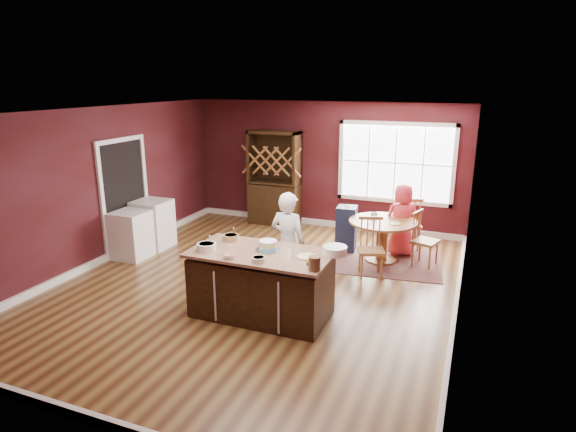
# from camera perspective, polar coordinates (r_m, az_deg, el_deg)

# --- Properties ---
(room_shell) EXTENTS (7.00, 7.00, 7.00)m
(room_shell) POSITION_cam_1_polar(r_m,az_deg,el_deg) (7.26, -3.86, 1.61)
(room_shell) COLOR brown
(room_shell) RESTS_ON ground
(window) EXTENTS (2.36, 0.10, 1.66)m
(window) POSITION_cam_1_polar(r_m,az_deg,el_deg) (10.07, 12.61, 6.16)
(window) COLOR white
(window) RESTS_ON room_shell
(doorway) EXTENTS (0.08, 1.26, 2.13)m
(doorway) POSITION_cam_1_polar(r_m,az_deg,el_deg) (9.43, -18.73, 2.10)
(doorway) COLOR white
(doorway) RESTS_ON room_shell
(kitchen_island) EXTENTS (1.90, 1.00, 0.92)m
(kitchen_island) POSITION_cam_1_polar(r_m,az_deg,el_deg) (6.63, -3.16, -8.16)
(kitchen_island) COLOR black
(kitchen_island) RESTS_ON ground
(dining_table) EXTENTS (1.19, 1.19, 0.75)m
(dining_table) POSITION_cam_1_polar(r_m,az_deg,el_deg) (8.66, 11.12, -1.91)
(dining_table) COLOR brown
(dining_table) RESTS_ON ground
(baker) EXTENTS (0.63, 0.46, 1.58)m
(baker) POSITION_cam_1_polar(r_m,az_deg,el_deg) (7.14, 0.02, -3.32)
(baker) COLOR silver
(baker) RESTS_ON ground
(layer_cake) EXTENTS (0.34, 0.34, 0.14)m
(layer_cake) POSITION_cam_1_polar(r_m,az_deg,el_deg) (6.47, -2.40, -3.51)
(layer_cake) COLOR white
(layer_cake) RESTS_ON kitchen_island
(bowl_blue) EXTENTS (0.26, 0.26, 0.10)m
(bowl_blue) POSITION_cam_1_polar(r_m,az_deg,el_deg) (6.56, -9.62, -3.63)
(bowl_blue) COLOR silver
(bowl_blue) RESTS_ON kitchen_island
(bowl_yellow) EXTENTS (0.22, 0.22, 0.08)m
(bowl_yellow) POSITION_cam_1_polar(r_m,az_deg,el_deg) (6.92, -6.78, -2.55)
(bowl_yellow) COLOR olive
(bowl_yellow) RESTS_ON kitchen_island
(bowl_pink) EXTENTS (0.16, 0.16, 0.06)m
(bowl_pink) POSITION_cam_1_polar(r_m,az_deg,el_deg) (6.24, -7.06, -4.79)
(bowl_pink) COLOR silver
(bowl_pink) RESTS_ON kitchen_island
(bowl_olive) EXTENTS (0.18, 0.18, 0.07)m
(bowl_olive) POSITION_cam_1_polar(r_m,az_deg,el_deg) (6.09, -3.51, -5.18)
(bowl_olive) COLOR white
(bowl_olive) RESTS_ON kitchen_island
(drinking_glass) EXTENTS (0.07, 0.07, 0.13)m
(drinking_glass) POSITION_cam_1_polar(r_m,az_deg,el_deg) (6.23, 0.44, -4.29)
(drinking_glass) COLOR white
(drinking_glass) RESTS_ON kitchen_island
(dinner_plate) EXTENTS (0.25, 0.25, 0.02)m
(dinner_plate) POSITION_cam_1_polar(r_m,az_deg,el_deg) (6.25, 2.23, -4.82)
(dinner_plate) COLOR beige
(dinner_plate) RESTS_ON kitchen_island
(white_tub) EXTENTS (0.32, 0.32, 0.11)m
(white_tub) POSITION_cam_1_polar(r_m,az_deg,el_deg) (6.36, 5.57, -4.07)
(white_tub) COLOR silver
(white_tub) RESTS_ON kitchen_island
(stoneware_crock) EXTENTS (0.15, 0.15, 0.17)m
(stoneware_crock) POSITION_cam_1_polar(r_m,az_deg,el_deg) (5.81, 3.15, -5.64)
(stoneware_crock) COLOR brown
(stoneware_crock) RESTS_ON kitchen_island
(toy_figurine) EXTENTS (0.05, 0.05, 0.09)m
(toy_figurine) POSITION_cam_1_polar(r_m,az_deg,el_deg) (5.98, 2.46, -5.43)
(toy_figurine) COLOR #FAF508
(toy_figurine) RESTS_ON kitchen_island
(rug) EXTENTS (2.27, 1.85, 0.01)m
(rug) POSITION_cam_1_polar(r_m,az_deg,el_deg) (8.83, 10.94, -5.18)
(rug) COLOR brown
(rug) RESTS_ON ground
(chair_east) EXTENTS (0.49, 0.50, 0.97)m
(chair_east) POSITION_cam_1_polar(r_m,az_deg,el_deg) (8.64, 16.02, -2.63)
(chair_east) COLOR #985428
(chair_east) RESTS_ON ground
(chair_south) EXTENTS (0.53, 0.52, 0.99)m
(chair_south) POSITION_cam_1_polar(r_m,az_deg,el_deg) (7.95, 9.83, -3.76)
(chair_south) COLOR olive
(chair_south) RESTS_ON ground
(chair_north) EXTENTS (0.54, 0.53, 1.05)m
(chair_north) POSITION_cam_1_polar(r_m,az_deg,el_deg) (9.42, 14.11, -0.72)
(chair_north) COLOR brown
(chair_north) RESTS_ON ground
(seated_woman) EXTENTS (0.78, 0.68, 1.34)m
(seated_woman) POSITION_cam_1_polar(r_m,az_deg,el_deg) (9.01, 13.34, -0.45)
(seated_woman) COLOR #DE3948
(seated_woman) RESTS_ON ground
(high_chair) EXTENTS (0.40, 0.40, 0.89)m
(high_chair) POSITION_cam_1_polar(r_m,az_deg,el_deg) (9.11, 6.92, -1.40)
(high_chair) COLOR black
(high_chair) RESTS_ON ground
(toddler) EXTENTS (0.18, 0.14, 0.26)m
(toddler) POSITION_cam_1_polar(r_m,az_deg,el_deg) (9.06, 6.98, 0.89)
(toddler) COLOR #8CA5BF
(toddler) RESTS_ON high_chair
(table_plate) EXTENTS (0.19, 0.19, 0.01)m
(table_plate) POSITION_cam_1_polar(r_m,az_deg,el_deg) (8.44, 12.56, -0.89)
(table_plate) COLOR beige
(table_plate) RESTS_ON dining_table
(table_cup) EXTENTS (0.13, 0.13, 0.10)m
(table_cup) POSITION_cam_1_polar(r_m,az_deg,el_deg) (8.74, 10.15, 0.12)
(table_cup) COLOR silver
(table_cup) RESTS_ON dining_table
(hutch) EXTENTS (1.13, 0.47, 2.07)m
(hutch) POSITION_cam_1_polar(r_m,az_deg,el_deg) (10.63, -1.62, 4.49)
(hutch) COLOR #321D0E
(hutch) RESTS_ON ground
(washer) EXTENTS (0.59, 0.58, 0.86)m
(washer) POSITION_cam_1_polar(r_m,az_deg,el_deg) (9.14, -18.10, -2.14)
(washer) COLOR white
(washer) RESTS_ON ground
(dryer) EXTENTS (0.63, 0.61, 0.92)m
(dryer) POSITION_cam_1_polar(r_m,az_deg,el_deg) (9.61, -15.71, -0.90)
(dryer) COLOR silver
(dryer) RESTS_ON ground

